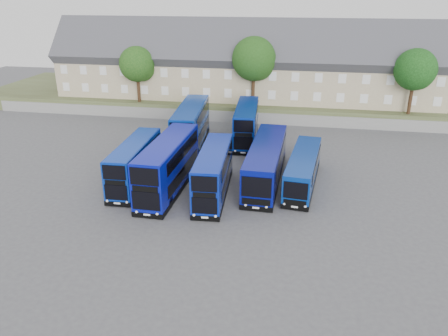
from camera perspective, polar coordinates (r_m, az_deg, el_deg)
ground at (r=37.45m, az=-3.98°, el=-4.32°), size 120.00×120.00×0.00m
retaining_wall at (r=59.22m, az=1.63°, el=6.67°), size 70.00×0.40×1.50m
earth_bank at (r=68.75m, az=2.91°, el=9.10°), size 80.00×20.00×2.00m
terrace_row at (r=63.76m, az=2.53°, el=13.18°), size 54.00×10.40×11.20m
dd_front_left at (r=40.70m, az=-11.55°, el=0.47°), size 2.64×9.93×3.91m
dd_front_mid at (r=38.91m, az=-7.30°, el=0.20°), size 2.82×11.42×4.52m
dd_front_right at (r=37.77m, az=-1.38°, el=-0.74°), size 2.93×10.22×4.01m
dd_rear_left at (r=49.82m, az=-4.32°, el=5.39°), size 3.65×11.84×4.64m
dd_rear_right at (r=51.54m, az=2.93°, el=5.74°), size 3.11×10.65×4.18m
coach_east_a at (r=40.81m, az=5.48°, el=0.66°), size 3.10×13.16×3.58m
coach_east_b at (r=40.45m, az=10.27°, el=-0.28°), size 3.37×11.06×2.98m
tree_west at (r=62.42m, az=-11.16°, el=13.02°), size 4.80×4.80×7.65m
tree_mid at (r=58.96m, az=4.07°, el=13.84°), size 5.76×5.76×9.18m
tree_east at (r=59.81m, az=23.81°, el=11.51°), size 5.12×5.12×8.16m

